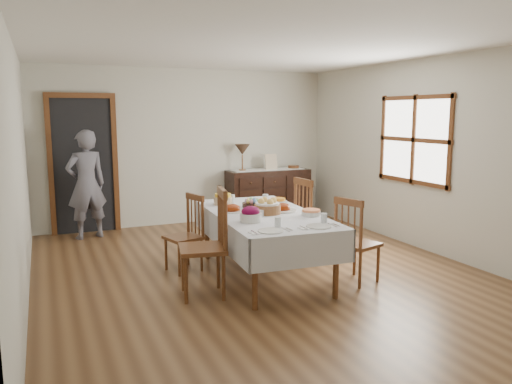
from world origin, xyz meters
name	(u,v)px	position (x,y,z in m)	size (l,w,h in m)	color
ground	(259,272)	(0.00, 0.00, 0.00)	(6.00, 6.00, 0.00)	brown
room_shell	(234,132)	(-0.15, 0.42, 1.64)	(5.02, 6.02, 2.65)	white
dining_table	(264,220)	(-0.01, -0.14, 0.66)	(1.23, 2.23, 0.75)	silver
chair_left_near	(208,242)	(-0.78, -0.48, 0.56)	(0.54, 0.54, 1.12)	#5B3218
chair_left_far	(187,232)	(-0.76, 0.43, 0.46)	(0.47, 0.47, 0.91)	#5B3218
chair_right_near	(355,240)	(0.82, -0.75, 0.49)	(0.50, 0.50, 0.96)	#5B3218
chair_right_far	(312,218)	(0.86, 0.27, 0.53)	(0.46, 0.46, 1.05)	#5B3218
sideboard	(268,194)	(1.36, 2.72, 0.44)	(1.47, 0.53, 0.88)	black
person	(86,181)	(-1.70, 2.54, 0.87)	(0.54, 0.35, 1.74)	slate
bread_basket	(267,207)	(0.01, -0.19, 0.82)	(0.30, 0.30, 0.18)	brown
egg_basket	(252,204)	(0.01, 0.24, 0.79)	(0.24, 0.24, 0.11)	black
ham_platter_a	(232,209)	(-0.32, 0.06, 0.77)	(0.27, 0.27, 0.11)	silver
ham_platter_b	(283,209)	(0.23, -0.13, 0.77)	(0.33, 0.33, 0.11)	silver
beet_bowl	(251,215)	(-0.33, -0.51, 0.82)	(0.23, 0.23, 0.17)	silver
carrot_bowl	(278,202)	(0.35, 0.23, 0.79)	(0.22, 0.22, 0.09)	silver
pineapple_bowl	(223,199)	(-0.26, 0.53, 0.81)	(0.23, 0.23, 0.14)	tan
casserole_dish	(311,213)	(0.41, -0.49, 0.78)	(0.21, 0.21, 0.07)	silver
butter_dish	(256,213)	(-0.16, -0.28, 0.78)	(0.15, 0.10, 0.07)	silver
setting_left	(273,228)	(-0.28, -0.94, 0.77)	(0.43, 0.31, 0.10)	silver
setting_right	(320,224)	(0.25, -0.96, 0.77)	(0.43, 0.31, 0.10)	silver
glass_far_a	(232,199)	(-0.11, 0.60, 0.80)	(0.07, 0.07, 0.11)	silver
glass_far_b	(265,198)	(0.33, 0.56, 0.79)	(0.07, 0.07, 0.09)	silver
runner	(267,169)	(1.36, 2.75, 0.88)	(1.30, 0.35, 0.01)	silver
table_lamp	(242,150)	(0.89, 2.75, 1.24)	(0.26, 0.26, 0.46)	brown
picture_frame	(271,162)	(1.41, 2.70, 1.02)	(0.22, 0.08, 0.28)	beige
deco_bowl	(294,167)	(1.87, 2.72, 0.91)	(0.20, 0.20, 0.06)	#5B3218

